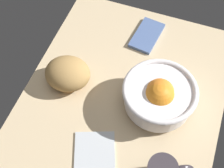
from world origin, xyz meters
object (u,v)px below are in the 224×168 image
at_px(bread_loaf, 68,74).
at_px(napkin_folded, 95,157).
at_px(fruit_bowl, 159,95).
at_px(napkin_spare, 146,35).

height_order(bread_loaf, napkin_folded, bread_loaf).
distance_m(fruit_bowl, napkin_folded, 0.24).
bearing_deg(napkin_folded, bread_loaf, 39.27).
relative_size(fruit_bowl, bread_loaf, 1.55).
height_order(fruit_bowl, bread_loaf, fruit_bowl).
distance_m(bread_loaf, napkin_folded, 0.25).
distance_m(fruit_bowl, bread_loaf, 0.27).
xyz_separation_m(bread_loaf, napkin_folded, (-0.19, -0.16, -0.04)).
bearing_deg(napkin_folded, napkin_spare, -0.76).
distance_m(bread_loaf, napkin_spare, 0.30).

